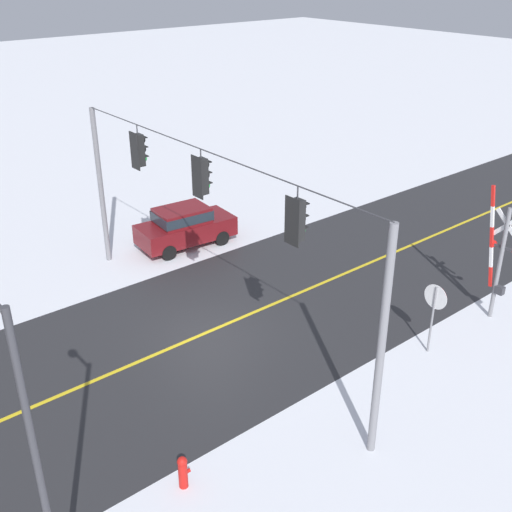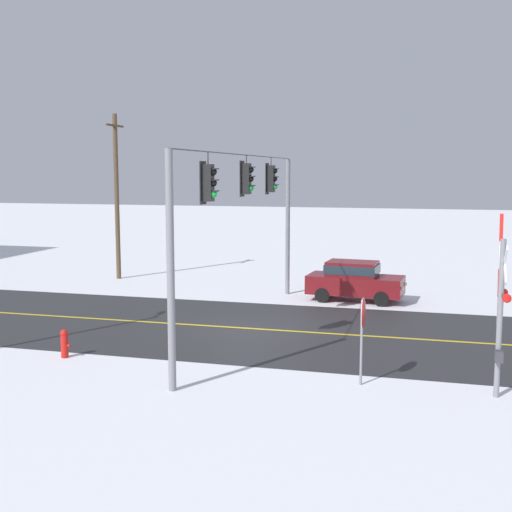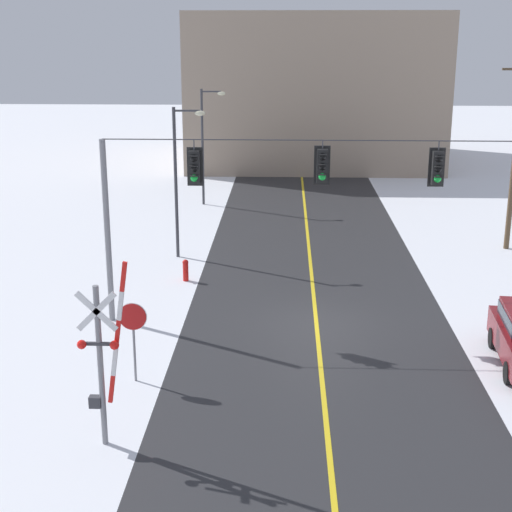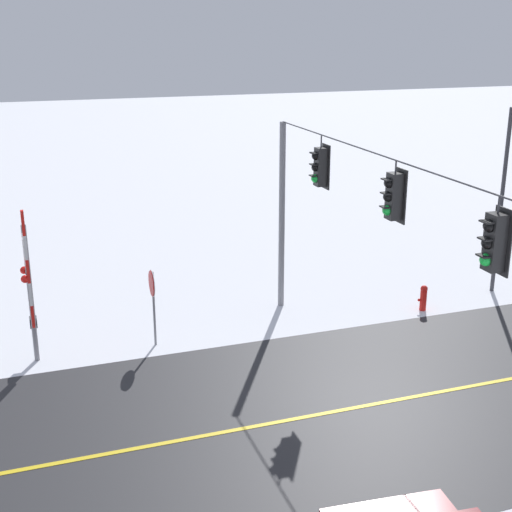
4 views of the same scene
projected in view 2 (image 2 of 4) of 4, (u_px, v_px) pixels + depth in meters
name	position (u px, v px, depth m)	size (l,w,h in m)	color
ground_plane	(246.00, 328.00, 23.75)	(160.00, 160.00, 0.00)	white
road_asphalt	(96.00, 319.00, 25.28)	(9.00, 80.00, 0.01)	#28282B
lane_centre_line	(96.00, 319.00, 25.28)	(0.14, 72.00, 0.01)	gold
signal_span	(246.00, 210.00, 23.16)	(14.20, 0.47, 6.22)	gray
stop_sign	(363.00, 322.00, 17.27)	(0.80, 0.09, 2.35)	gray
railroad_crossing	(501.00, 308.00, 16.31)	(1.24, 0.31, 4.58)	gray
parked_car_maroon	(354.00, 279.00, 28.69)	(2.11, 4.31, 1.74)	maroon
fire_hydrant	(64.00, 343.00, 19.99)	(0.24, 0.31, 0.88)	red
utility_pole	(117.00, 195.00, 34.27)	(1.80, 0.24, 8.57)	brown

